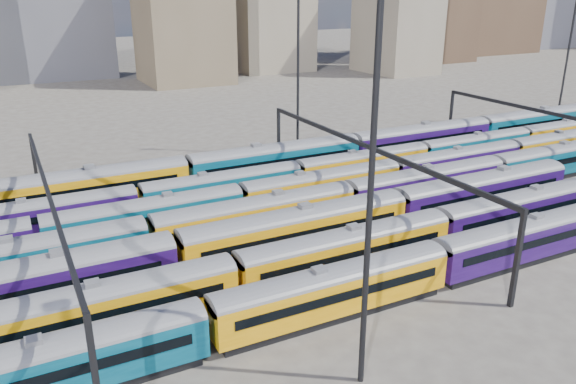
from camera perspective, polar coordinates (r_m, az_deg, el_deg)
name	(u,v)px	position (r m, az deg, el deg)	size (l,w,h in m)	color
ground	(277,234)	(55.36, -1.11, -4.32)	(500.00, 500.00, 0.00)	#433E39
rake_0	(437,259)	(46.62, 14.95, -6.55)	(115.64, 2.82, 4.74)	black
rake_1	(440,225)	(52.80, 15.16, -3.26)	(119.32, 2.91, 4.90)	black
rake_2	(26,282)	(45.06, -25.08, -8.32)	(109.98, 3.22, 5.43)	black
rake_3	(348,196)	(58.09, 6.12, -0.40)	(123.18, 3.00, 5.06)	black
rake_4	(322,183)	(62.06, 3.50, 0.87)	(96.78, 2.84, 4.77)	black
rake_5	(298,172)	(66.02, 0.98, 2.00)	(111.47, 2.72, 4.56)	black
rake_6	(187,170)	(65.99, -10.22, 2.19)	(137.40, 3.35, 5.66)	black
gantry_1	(49,203)	(48.19, -23.07, -1.07)	(0.35, 40.35, 8.03)	black
gantry_2	(365,155)	(57.80, 7.81, 3.73)	(0.35, 40.35, 8.03)	black
gantry_3	(565,125)	(78.48, 26.29, 6.16)	(0.35, 40.35, 8.03)	black
mast_2	(372,164)	(30.23, 8.53, 2.82)	(1.40, 0.50, 25.60)	black
mast_3	(298,57)	(79.14, 1.03, 13.59)	(1.40, 0.50, 25.60)	black
mast_5	(570,44)	(109.19, 26.70, 13.31)	(1.40, 0.50, 25.60)	black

